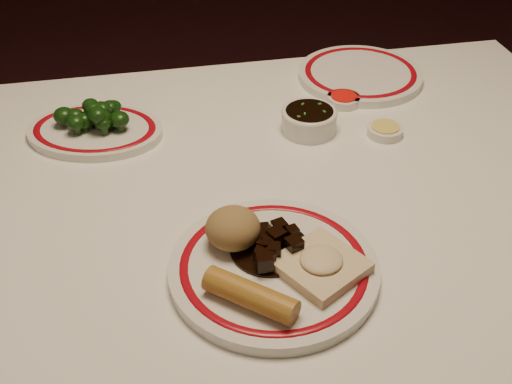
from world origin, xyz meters
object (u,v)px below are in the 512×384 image
object	(u,v)px
broccoli_pile	(95,115)
soy_bowl	(309,121)
fried_wonton	(321,264)
rice_mound	(233,228)
dining_table	(287,229)
main_plate	(274,268)
spring_roll	(250,295)
broccoli_plate	(95,131)
stirfry_heap	(272,244)

from	to	relation	value
broccoli_pile	soy_bowl	bearing A→B (deg)	-9.41
fried_wonton	rice_mound	bearing A→B (deg)	144.08
dining_table	fried_wonton	size ratio (longest dim) A/B	8.71
main_plate	fried_wonton	size ratio (longest dim) A/B	2.62
rice_mound	fried_wonton	distance (m)	0.13
main_plate	soy_bowl	xyz separation A→B (m)	(0.14, 0.35, 0.01)
spring_roll	broccoli_plate	world-z (taller)	spring_roll
stirfry_heap	soy_bowl	bearing A→B (deg)	66.34
stirfry_heap	fried_wonton	bearing A→B (deg)	-42.21
dining_table	rice_mound	xyz separation A→B (m)	(-0.11, -0.14, 0.14)
spring_roll	soy_bowl	distance (m)	0.45
soy_bowl	broccoli_plate	bearing A→B (deg)	170.84
stirfry_heap	broccoli_plate	size ratio (longest dim) A/B	0.39
dining_table	rice_mound	world-z (taller)	rice_mound
rice_mound	broccoli_plate	xyz separation A→B (m)	(-0.19, 0.35, -0.04)
broccoli_pile	dining_table	bearing A→B (deg)	-35.84
main_plate	stirfry_heap	distance (m)	0.03
dining_table	spring_roll	distance (m)	0.31
fried_wonton	broccoli_pile	bearing A→B (deg)	123.88
rice_mound	fried_wonton	xyz separation A→B (m)	(0.10, -0.08, -0.02)
fried_wonton	stirfry_heap	distance (m)	0.07
stirfry_heap	rice_mound	bearing A→B (deg)	152.55
main_plate	spring_roll	distance (m)	0.08
fried_wonton	main_plate	bearing A→B (deg)	158.09
broccoli_plate	broccoli_pile	distance (m)	0.03
rice_mound	soy_bowl	bearing A→B (deg)	57.22
dining_table	main_plate	distance (m)	0.23
dining_table	broccoli_pile	distance (m)	0.39
broccoli_plate	broccoli_pile	xyz separation A→B (m)	(0.00, 0.00, 0.03)
dining_table	main_plate	size ratio (longest dim) A/B	3.32
spring_roll	main_plate	bearing A→B (deg)	7.03
main_plate	rice_mound	world-z (taller)	rice_mound
spring_roll	stirfry_heap	world-z (taller)	spring_roll
broccoli_pile	stirfry_heap	bearing A→B (deg)	-58.42
main_plate	spring_roll	xyz separation A→B (m)	(-0.04, -0.07, 0.02)
fried_wonton	broccoli_pile	size ratio (longest dim) A/B	1.04
fried_wonton	stirfry_heap	bearing A→B (deg)	137.79
main_plate	broccoli_pile	world-z (taller)	broccoli_pile
main_plate	stirfry_heap	size ratio (longest dim) A/B	3.25
dining_table	stirfry_heap	bearing A→B (deg)	-111.80
broccoli_pile	soy_bowl	xyz separation A→B (m)	(0.37, -0.06, -0.02)
main_plate	rice_mound	size ratio (longest dim) A/B	4.73
fried_wonton	soy_bowl	size ratio (longest dim) A/B	1.40
broccoli_plate	stirfry_heap	bearing A→B (deg)	-57.87
stirfry_heap	broccoli_pile	distance (m)	0.45
broccoli_plate	main_plate	bearing A→B (deg)	-59.92
dining_table	broccoli_pile	world-z (taller)	broccoli_pile
spring_roll	stirfry_heap	size ratio (longest dim) A/B	1.11
spring_roll	fried_wonton	world-z (taller)	spring_roll
broccoli_plate	soy_bowl	world-z (taller)	soy_bowl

